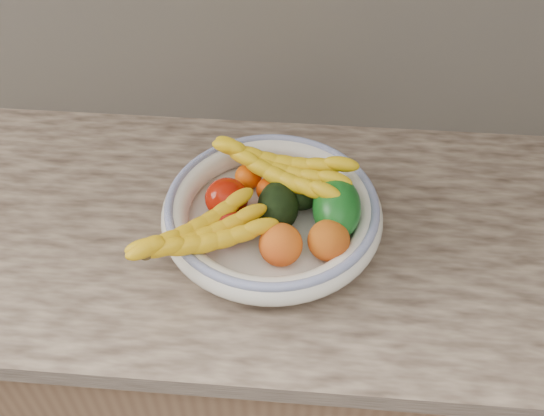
{
  "coord_description": "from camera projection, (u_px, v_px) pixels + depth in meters",
  "views": [
    {
      "loc": [
        0.06,
        0.93,
        1.72
      ],
      "look_at": [
        0.0,
        1.66,
        0.96
      ],
      "focal_mm": 40.0,
      "sensor_mm": 36.0,
      "label": 1
    }
  ],
  "objects": [
    {
      "name": "tomato_near_left",
      "position": [
        224.0,
        226.0,
        1.03
      ],
      "size": [
        0.08,
        0.08,
        0.06
      ],
      "primitive_type": "ellipsoid",
      "rotation": [
        0.0,
        0.0,
        -0.14
      ],
      "color": "#A5180F",
      "rests_on": "fruit_bowl"
    },
    {
      "name": "kitchen_counter",
      "position": [
        273.0,
        345.0,
        1.43
      ],
      "size": [
        2.44,
        0.66,
        1.4
      ],
      "color": "brown",
      "rests_on": "ground"
    },
    {
      "name": "clementine_back_mid",
      "position": [
        270.0,
        190.0,
        1.1
      ],
      "size": [
        0.06,
        0.06,
        0.05
      ],
      "primitive_type": "ellipsoid",
      "rotation": [
        0.0,
        0.0,
        -0.31
      ],
      "color": "#E04804",
      "rests_on": "fruit_bowl"
    },
    {
      "name": "avocado_right",
      "position": [
        306.0,
        190.0,
        1.08
      ],
      "size": [
        0.1,
        0.11,
        0.06
      ],
      "primitive_type": "ellipsoid",
      "rotation": [
        0.0,
        0.0,
        -0.58
      ],
      "color": "black",
      "rests_on": "fruit_bowl"
    },
    {
      "name": "fruit_bowl",
      "position": [
        272.0,
        212.0,
        1.07
      ],
      "size": [
        0.39,
        0.39,
        0.08
      ],
      "color": "white",
      "rests_on": "kitchen_counter"
    },
    {
      "name": "tomato_left",
      "position": [
        227.0,
        198.0,
        1.07
      ],
      "size": [
        0.1,
        0.1,
        0.07
      ],
      "primitive_type": "ellipsoid",
      "rotation": [
        0.0,
        0.0,
        -0.4
      ],
      "color": "#A31203",
      "rests_on": "fruit_bowl"
    },
    {
      "name": "banana_bunch_front",
      "position": [
        200.0,
        238.0,
        0.98
      ],
      "size": [
        0.27,
        0.24,
        0.07
      ],
      "primitive_type": null,
      "rotation": [
        0.0,
        0.0,
        0.61
      ],
      "color": "yellow",
      "rests_on": "fruit_bowl"
    },
    {
      "name": "peach_right",
      "position": [
        329.0,
        240.0,
        1.0
      ],
      "size": [
        0.09,
        0.09,
        0.07
      ],
      "primitive_type": "ellipsoid",
      "rotation": [
        0.0,
        0.0,
        0.43
      ],
      "color": "orange",
      "rests_on": "fruit_bowl"
    },
    {
      "name": "clementine_back_right",
      "position": [
        288.0,
        177.0,
        1.12
      ],
      "size": [
        0.07,
        0.07,
        0.05
      ],
      "primitive_type": "ellipsoid",
      "rotation": [
        0.0,
        0.0,
        -0.33
      ],
      "color": "#E15104",
      "rests_on": "fruit_bowl"
    },
    {
      "name": "avocado_center",
      "position": [
        278.0,
        206.0,
        1.06
      ],
      "size": [
        0.07,
        0.11,
        0.07
      ],
      "primitive_type": "ellipsoid",
      "rotation": [
        0.0,
        0.0,
        -0.01
      ],
      "color": "black",
      "rests_on": "fruit_bowl"
    },
    {
      "name": "green_mango",
      "position": [
        337.0,
        208.0,
        1.04
      ],
      "size": [
        0.12,
        0.14,
        0.11
      ],
      "primitive_type": "ellipsoid",
      "rotation": [
        0.0,
        0.31,
        0.08
      ],
      "color": "#0F5215",
      "rests_on": "fruit_bowl"
    },
    {
      "name": "peach_front",
      "position": [
        281.0,
        245.0,
        0.99
      ],
      "size": [
        0.1,
        0.1,
        0.07
      ],
      "primitive_type": "ellipsoid",
      "rotation": [
        0.0,
        0.0,
        -0.39
      ],
      "color": "orange",
      "rests_on": "fruit_bowl"
    },
    {
      "name": "banana_bunch_back",
      "position": [
        280.0,
        171.0,
        1.08
      ],
      "size": [
        0.3,
        0.2,
        0.08
      ],
      "primitive_type": null,
      "rotation": [
        0.0,
        0.0,
        -0.35
      ],
      "color": "yellow",
      "rests_on": "fruit_bowl"
    },
    {
      "name": "clementine_back_left",
      "position": [
        248.0,
        177.0,
        1.12
      ],
      "size": [
        0.06,
        0.06,
        0.05
      ],
      "primitive_type": "ellipsoid",
      "rotation": [
        0.0,
        0.0,
        -0.2
      ],
      "color": "#F55E05",
      "rests_on": "fruit_bowl"
    }
  ]
}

